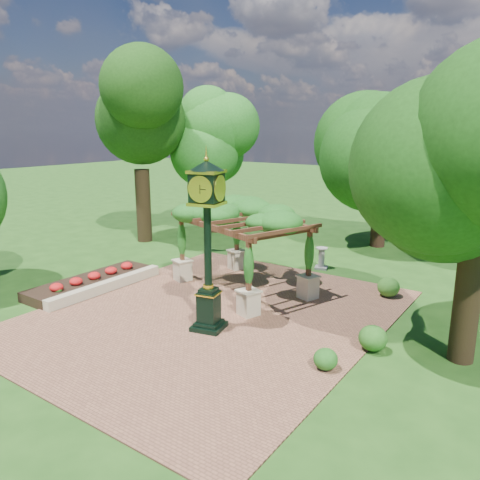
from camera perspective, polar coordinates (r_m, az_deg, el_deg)
The scene contains 13 objects.
ground at distance 14.63m, azimuth -5.71°, elevation -10.31°, with size 120.00×120.00×0.00m, color #1E4714.
brick_plaza at distance 15.33m, azimuth -3.26°, elevation -9.03°, with size 10.00×12.00×0.04m, color brown.
border_wall at distance 18.00m, azimuth -15.92°, elevation -5.46°, with size 0.35×5.00×0.40m, color #C6B793.
flower_bed at distance 18.69m, azimuth -17.68°, elevation -4.95°, with size 1.50×5.00×0.36m, color red.
pedestal_clock at distance 13.34m, azimuth -4.00°, elevation 1.14°, with size 1.20×1.20×5.09m.
pergola at distance 16.92m, azimuth 0.22°, elevation 2.32°, with size 5.79×4.62×3.17m.
sundial at distance 20.33m, azimuth 9.90°, elevation -2.34°, with size 0.64×0.64×0.93m.
shrub_front at distance 12.13m, azimuth 10.40°, elevation -14.09°, with size 0.61×0.61×0.54m, color #1F5518.
shrub_mid at distance 13.33m, azimuth 15.89°, elevation -11.43°, with size 0.77×0.77×0.69m, color #235518.
shrub_back at distance 17.49m, azimuth 17.65°, elevation -5.49°, with size 0.77×0.77×0.70m, color #326C1F.
tree_west_near at distance 24.91m, azimuth -12.23°, elevation 15.11°, with size 4.32×4.32×9.82m.
tree_west_far at distance 26.68m, azimuth -3.16°, elevation 12.32°, with size 4.19×4.19×7.80m.
tree_north at distance 24.24m, azimuth 17.15°, elevation 11.08°, with size 4.71×4.71×7.45m.
Camera 1 is at (8.80, -10.09, 5.88)m, focal length 35.00 mm.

